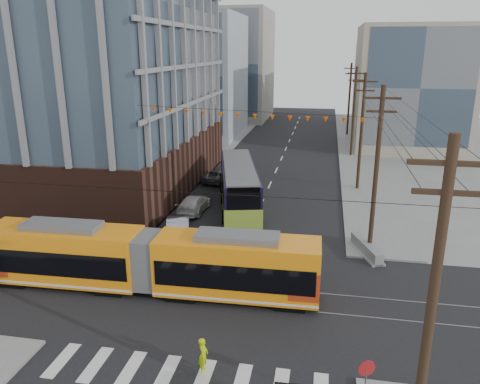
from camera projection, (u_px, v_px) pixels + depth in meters
name	position (u px, v px, depth m)	size (l,w,h in m)	color
ground	(203.00, 335.00, 22.29)	(160.00, 160.00, 0.00)	slate
office_building	(34.00, 35.00, 43.54)	(30.00, 25.00, 28.60)	#381E16
bg_bldg_nw_near	(181.00, 76.00, 71.48)	(18.00, 16.00, 18.00)	#8C99A5
bg_bldg_ne_near	(410.00, 88.00, 62.26)	(14.00, 14.00, 16.00)	gray
bg_bldg_nw_far	(227.00, 65.00, 89.46)	(16.00, 18.00, 20.00)	gray
bg_bldg_ne_far	(403.00, 85.00, 81.00)	(16.00, 16.00, 14.00)	#8C99A5
utility_pole_near	(430.00, 321.00, 13.55)	(0.30, 0.30, 11.00)	black
utility_pole_far	(349.00, 100.00, 71.82)	(0.30, 0.30, 11.00)	black
streetcar	(149.00, 261.00, 25.86)	(18.75, 2.64, 3.61)	orange
city_bus	(239.00, 185.00, 40.12)	(2.86, 13.18, 3.73)	black
parked_car_silver	(178.00, 225.00, 33.98)	(1.58, 4.53, 1.49)	gray
parked_car_white	(194.00, 204.00, 38.89)	(1.92, 4.72, 1.37)	silver
parked_car_grey	(218.00, 175.00, 47.78)	(2.22, 4.81, 1.34)	#4C5154
pedestrian	(203.00, 355.00, 19.52)	(0.58, 0.38, 1.60)	#B0DB06
jersey_barrier	(366.00, 249.00, 30.91)	(0.89, 3.97, 0.79)	gray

